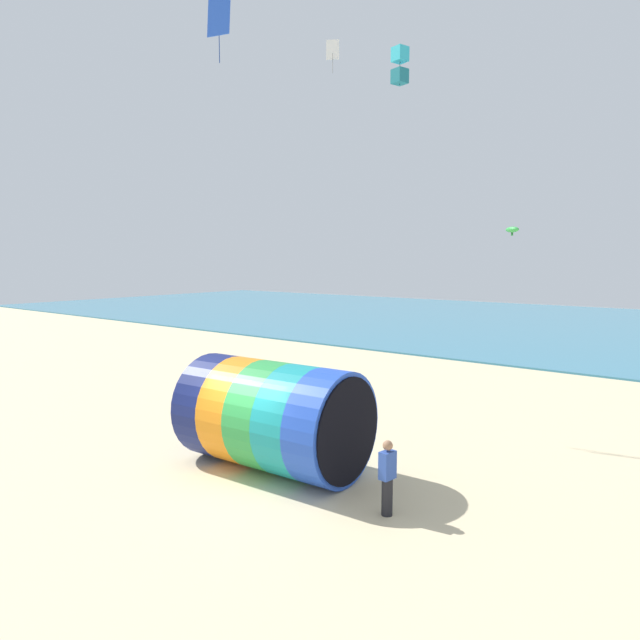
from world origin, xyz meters
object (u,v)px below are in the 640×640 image
kite_green_parafoil (512,230)px  kite_blue_diamond (219,18)px  kite_white_diamond (333,50)px  kite_cyan_box (400,65)px  giant_inflatable_tube (273,416)px  kite_handler (387,477)px

kite_green_parafoil → kite_blue_diamond: bearing=-144.0°
kite_white_diamond → kite_blue_diamond: (2.95, -11.06, -2.50)m
kite_cyan_box → kite_white_diamond: bearing=150.9°
giant_inflatable_tube → kite_white_diamond: bearing=122.0°
giant_inflatable_tube → kite_handler: 3.86m
kite_white_diamond → kite_green_parafoil: (11.95, -4.53, -10.35)m
giant_inflatable_tube → kite_blue_diamond: 15.44m
kite_handler → kite_cyan_box: size_ratio=0.99×
kite_white_diamond → kite_cyan_box: 7.84m
giant_inflatable_tube → kite_handler: size_ratio=2.93×
kite_green_parafoil → kite_white_diamond: bearing=159.2°
kite_blue_diamond → kite_white_diamond: bearing=104.9°
kite_white_diamond → kite_blue_diamond: 11.72m
kite_white_diamond → kite_blue_diamond: kite_white_diamond is taller
kite_cyan_box → kite_green_parafoil: bearing=-10.1°
kite_white_diamond → kite_cyan_box: bearing=-29.1°
giant_inflatable_tube → kite_cyan_box: size_ratio=2.91×
giant_inflatable_tube → kite_cyan_box: 17.84m
giant_inflatable_tube → kite_cyan_box: (-3.50, 12.19, 12.54)m
kite_white_diamond → kite_cyan_box: size_ratio=1.07×
giant_inflatable_tube → kite_handler: bearing=-8.1°
kite_cyan_box → kite_handler: bearing=-60.3°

